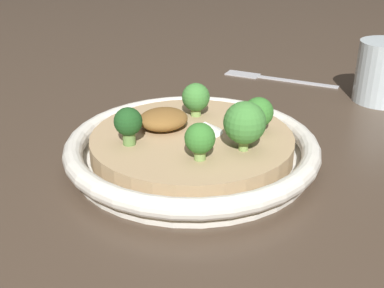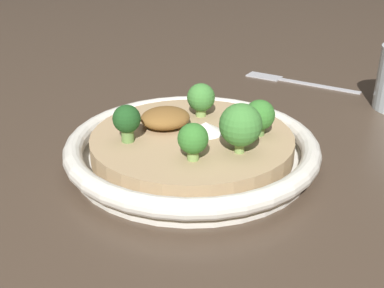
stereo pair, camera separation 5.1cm
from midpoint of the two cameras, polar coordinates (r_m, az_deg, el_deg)
name	(u,v)px [view 2 (the right image)]	position (r m, az deg, el deg)	size (l,w,h in m)	color
ground_plane	(192,161)	(0.52, 2.81, -2.13)	(6.00, 6.00, 0.00)	#47382B
risotto_bowl	(192,147)	(0.52, 2.85, -0.43)	(0.27, 0.27, 0.03)	silver
cheese_sprinkle	(206,128)	(0.51, 4.61, 1.83)	(0.04, 0.04, 0.01)	white
crispy_onion_garnish	(165,118)	(0.52, -0.38, 3.04)	(0.05, 0.05, 0.02)	brown
broccoli_front	(241,125)	(0.46, 8.96, 2.14)	(0.04, 0.04, 0.05)	#84A856
broccoli_front_left	(193,139)	(0.45, 3.41, 0.47)	(0.03, 0.03, 0.04)	#84A856
broccoli_back_left	(127,120)	(0.49, -4.75, 2.73)	(0.03, 0.03, 0.04)	#668E47
broccoli_back_right	(201,98)	(0.55, 3.76, 5.40)	(0.03, 0.03, 0.04)	#84A856
broccoli_front_right	(260,116)	(0.51, 10.90, 3.24)	(0.03, 0.03, 0.04)	#668E47
fork_utensil	(289,80)	(0.80, 13.27, 7.35)	(0.13, 0.16, 0.00)	#B7B7BC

